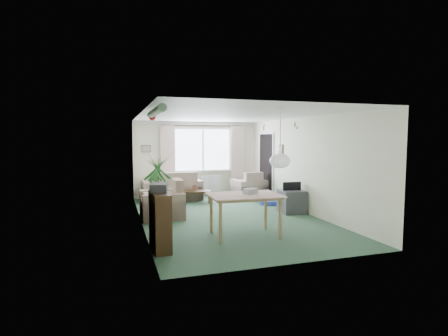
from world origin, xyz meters
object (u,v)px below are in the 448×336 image
object	(u,v)px
sofa	(172,186)
coffee_table	(197,196)
tv_cube	(292,201)
armchair_corner	(249,185)
armchair_left	(162,199)
pet_bed	(270,202)
bookshelf	(160,221)
houseplant	(158,189)
dining_table	(245,216)

from	to	relation	value
sofa	coffee_table	xyz separation A→B (m)	(0.64, -0.68, -0.26)
coffee_table	tv_cube	world-z (taller)	tv_cube
sofa	tv_cube	distance (m)	3.78
sofa	armchair_corner	size ratio (longest dim) A/B	1.86
sofa	armchair_corner	bearing A→B (deg)	169.02
sofa	armchair_left	distance (m)	2.40
armchair_corner	pet_bed	world-z (taller)	armchair_corner
sofa	coffee_table	world-z (taller)	sofa
sofa	tv_cube	world-z (taller)	sofa
sofa	coffee_table	bearing A→B (deg)	130.91
armchair_corner	tv_cube	world-z (taller)	armchair_corner
armchair_left	tv_cube	size ratio (longest dim) A/B	1.61
coffee_table	bookshelf	distance (m)	4.33
houseplant	tv_cube	world-z (taller)	houseplant
pet_bed	armchair_corner	bearing A→B (deg)	98.27
tv_cube	sofa	bearing A→B (deg)	137.93
coffee_table	tv_cube	xyz separation A→B (m)	(1.96, -2.06, 0.11)
armchair_left	bookshelf	world-z (taller)	bookshelf
tv_cube	coffee_table	bearing A→B (deg)	137.98
sofa	pet_bed	bearing A→B (deg)	146.08
armchair_left	bookshelf	xyz separation A→B (m)	(-0.34, -2.37, 0.03)
bookshelf	pet_bed	distance (m)	4.71
houseplant	armchair_left	bearing A→B (deg)	74.73
coffee_table	armchair_left	bearing A→B (deg)	-127.13
bookshelf	dining_table	world-z (taller)	bookshelf
coffee_table	houseplant	size ratio (longest dim) A/B	0.52
tv_cube	pet_bed	distance (m)	1.20
armchair_corner	armchair_left	xyz separation A→B (m)	(-2.98, -1.96, 0.03)
armchair_corner	dining_table	bearing A→B (deg)	63.51
houseplant	tv_cube	bearing A→B (deg)	2.19
sofa	armchair_left	bearing A→B (deg)	73.05
sofa	coffee_table	distance (m)	0.97
bookshelf	houseplant	bearing A→B (deg)	81.43
sofa	armchair_left	xyz separation A→B (m)	(-0.60, -2.32, 0.02)
sofa	tv_cube	xyz separation A→B (m)	(2.60, -2.74, -0.15)
armchair_corner	houseplant	size ratio (longest dim) A/B	0.61
bookshelf	tv_cube	xyz separation A→B (m)	(3.54, 1.95, -0.20)
houseplant	tv_cube	distance (m)	3.39
tv_cube	pet_bed	bearing A→B (deg)	96.91
sofa	armchair_left	world-z (taller)	armchair_left
sofa	pet_bed	world-z (taller)	sofa
armchair_corner	dining_table	xyz separation A→B (m)	(-1.66, -4.00, -0.03)
dining_table	coffee_table	bearing A→B (deg)	91.12
houseplant	armchair_corner	bearing A→B (deg)	38.77
pet_bed	tv_cube	bearing A→B (deg)	-87.57
armchair_corner	pet_bed	size ratio (longest dim) A/B	1.50
dining_table	bookshelf	bearing A→B (deg)	-168.57
coffee_table	bookshelf	xyz separation A→B (m)	(-1.58, -4.02, 0.31)
armchair_left	bookshelf	size ratio (longest dim) A/B	1.04
sofa	pet_bed	distance (m)	3.01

